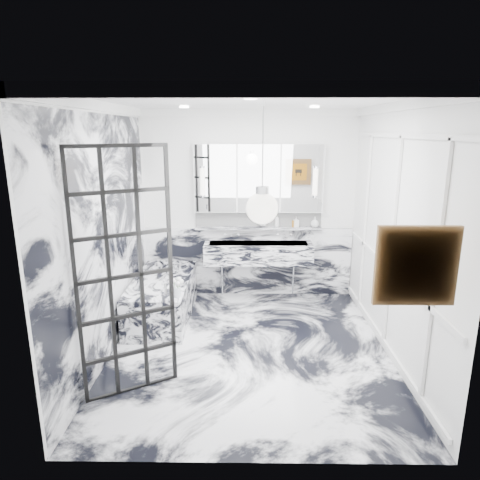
{
  "coord_description": "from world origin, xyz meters",
  "views": [
    {
      "loc": [
        -0.04,
        -4.58,
        2.51
      ],
      "look_at": [
        -0.11,
        0.5,
        1.2
      ],
      "focal_mm": 32.0,
      "sensor_mm": 36.0,
      "label": 1
    }
  ],
  "objects_px": {
    "crittall_door": "(125,276)",
    "bathtub": "(163,297)",
    "trough_sink": "(258,253)",
    "mirror_cabinet": "(259,178)"
  },
  "relations": [
    {
      "from": "trough_sink",
      "to": "bathtub",
      "type": "bearing_deg",
      "value": -153.52
    },
    {
      "from": "crittall_door",
      "to": "mirror_cabinet",
      "type": "bearing_deg",
      "value": 33.8
    },
    {
      "from": "trough_sink",
      "to": "bathtub",
      "type": "relative_size",
      "value": 0.97
    },
    {
      "from": "crittall_door",
      "to": "bathtub",
      "type": "bearing_deg",
      "value": 61.46
    },
    {
      "from": "mirror_cabinet",
      "to": "bathtub",
      "type": "height_order",
      "value": "mirror_cabinet"
    },
    {
      "from": "bathtub",
      "to": "mirror_cabinet",
      "type": "bearing_deg",
      "value": 32.06
    },
    {
      "from": "bathtub",
      "to": "crittall_door",
      "type": "bearing_deg",
      "value": -89.37
    },
    {
      "from": "crittall_door",
      "to": "mirror_cabinet",
      "type": "height_order",
      "value": "crittall_door"
    },
    {
      "from": "crittall_door",
      "to": "bathtub",
      "type": "xyz_separation_m",
      "value": [
        -0.02,
        1.73,
        -0.91
      ]
    },
    {
      "from": "crittall_door",
      "to": "mirror_cabinet",
      "type": "distance_m",
      "value": 2.94
    }
  ]
}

